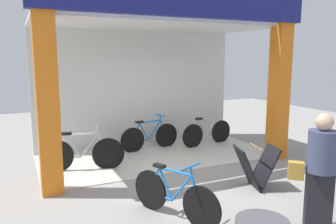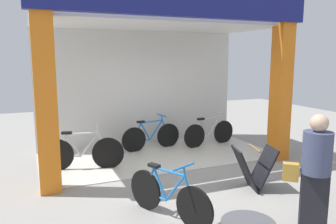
# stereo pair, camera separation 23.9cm
# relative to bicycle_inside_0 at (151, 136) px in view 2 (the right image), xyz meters

# --- Properties ---
(ground_plane) EXTENTS (18.65, 18.65, 0.00)m
(ground_plane) POSITION_rel_bicycle_inside_0_xyz_m (-0.04, -1.81, -0.35)
(ground_plane) COLOR gray
(ground_plane) RESTS_ON ground
(shop_facade) EXTENTS (5.52, 2.82, 3.94)m
(shop_facade) POSITION_rel_bicycle_inside_0_xyz_m (-0.04, -0.54, 1.75)
(shop_facade) COLOR beige
(shop_facade) RESTS_ON ground
(bicycle_inside_0) EXTENTS (1.58, 0.44, 0.87)m
(bicycle_inside_0) POSITION_rel_bicycle_inside_0_xyz_m (0.00, 0.00, 0.00)
(bicycle_inside_0) COLOR black
(bicycle_inside_0) RESTS_ON ground
(bicycle_inside_1) EXTENTS (1.58, 0.43, 0.87)m
(bicycle_inside_1) POSITION_rel_bicycle_inside_0_xyz_m (1.54, -0.22, -0.00)
(bicycle_inside_1) COLOR black
(bicycle_inside_1) RESTS_ON ground
(bicycle_inside_2) EXTENTS (1.64, 0.56, 0.93)m
(bicycle_inside_2) POSITION_rel_bicycle_inside_0_xyz_m (-1.83, -0.86, 0.02)
(bicycle_inside_2) COLOR black
(bicycle_inside_2) RESTS_ON ground
(bicycle_parked_0) EXTENTS (0.69, 1.44, 0.86)m
(bicycle_parked_0) POSITION_rel_bicycle_inside_0_xyz_m (-1.03, -3.52, -0.00)
(bicycle_parked_0) COLOR black
(bicycle_parked_0) RESTS_ON ground
(sandwich_board_sign) EXTENTS (0.82, 0.69, 0.77)m
(sandwich_board_sign) POSITION_rel_bicycle_inside_0_xyz_m (0.80, -3.09, 0.03)
(sandwich_board_sign) COLOR black
(sandwich_board_sign) RESTS_ON ground
(pedestrian_1) EXTENTS (0.61, 0.58, 1.60)m
(pedestrian_1) POSITION_rel_bicycle_inside_0_xyz_m (0.62, -4.58, 0.48)
(pedestrian_1) COLOR black
(pedestrian_1) RESTS_ON ground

